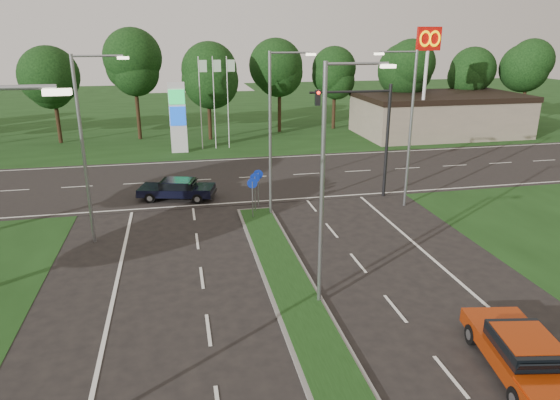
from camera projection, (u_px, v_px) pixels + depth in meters
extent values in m
cube|color=#163411|center=(209.00, 113.00, 64.53)|extent=(160.00, 50.00, 0.02)
cube|color=black|center=(239.00, 178.00, 35.75)|extent=(160.00, 12.00, 0.02)
cube|color=slate|center=(313.00, 333.00, 17.16)|extent=(2.00, 26.00, 0.12)
cube|color=gray|center=(439.00, 115.00, 50.49)|extent=(16.00, 9.00, 4.00)
cylinder|color=gray|center=(322.00, 192.00, 17.76)|extent=(0.16, 0.16, 9.00)
cylinder|color=gray|center=(357.00, 64.00, 16.58)|extent=(2.20, 0.10, 0.10)
cube|color=#FFF2CC|center=(388.00, 66.00, 16.82)|extent=(0.50, 0.22, 0.12)
cylinder|color=gray|center=(270.00, 137.00, 27.05)|extent=(0.16, 0.16, 9.00)
cylinder|color=gray|center=(290.00, 53.00, 25.86)|extent=(2.20, 0.10, 0.10)
cube|color=#FFF2CC|center=(311.00, 54.00, 26.10)|extent=(0.50, 0.22, 0.12)
cube|color=#FFF2CC|center=(57.00, 92.00, 9.46)|extent=(0.50, 0.22, 0.12)
cylinder|color=gray|center=(84.00, 153.00, 23.40)|extent=(0.16, 0.16, 9.00)
cylinder|color=gray|center=(97.00, 56.00, 22.21)|extent=(2.20, 0.10, 0.10)
cube|color=#FFF2CC|center=(123.00, 58.00, 22.46)|extent=(0.50, 0.22, 0.12)
cylinder|color=gray|center=(410.00, 131.00, 28.63)|extent=(0.16, 0.16, 9.00)
cylinder|color=gray|center=(398.00, 52.00, 27.02)|extent=(2.20, 0.10, 0.10)
cube|color=#FFF2CC|center=(379.00, 54.00, 26.84)|extent=(0.50, 0.22, 0.12)
cylinder|color=black|center=(387.00, 142.00, 30.71)|extent=(0.20, 0.20, 7.00)
cylinder|color=black|center=(351.00, 92.00, 29.24)|extent=(5.00, 0.14, 0.14)
cube|color=black|center=(318.00, 98.00, 28.95)|extent=(0.28, 0.28, 0.90)
sphere|color=#FF190C|center=(319.00, 93.00, 28.69)|extent=(0.20, 0.20, 0.20)
cylinder|color=gray|center=(253.00, 201.00, 27.45)|extent=(0.06, 0.06, 2.20)
cylinder|color=#0C26A5|center=(252.00, 183.00, 27.13)|extent=(0.56, 0.04, 0.56)
cylinder|color=gray|center=(255.00, 195.00, 28.44)|extent=(0.06, 0.06, 2.20)
cylinder|color=#0C26A5|center=(255.00, 178.00, 28.12)|extent=(0.56, 0.04, 0.56)
cylinder|color=gray|center=(258.00, 191.00, 29.15)|extent=(0.06, 0.06, 2.20)
cylinder|color=#0C26A5|center=(258.00, 174.00, 28.83)|extent=(0.56, 0.04, 0.56)
cube|color=silver|center=(178.00, 118.00, 42.38)|extent=(1.40, 0.30, 6.00)
cube|color=#0CA53F|center=(177.00, 97.00, 41.64)|extent=(1.30, 0.08, 1.20)
cube|color=#0C3FBF|center=(178.00, 116.00, 42.15)|extent=(1.30, 0.08, 1.60)
cylinder|color=silver|center=(200.00, 104.00, 43.38)|extent=(0.08, 0.08, 8.00)
cube|color=#B2D8B2|center=(203.00, 66.00, 42.43)|extent=(0.70, 0.02, 1.00)
cylinder|color=silver|center=(214.00, 104.00, 43.61)|extent=(0.08, 0.08, 8.00)
cube|color=#B2D8B2|center=(217.00, 66.00, 42.66)|extent=(0.70, 0.02, 1.00)
cylinder|color=silver|center=(228.00, 103.00, 43.84)|extent=(0.08, 0.08, 8.00)
cube|color=#B2D8B2|center=(231.00, 66.00, 42.89)|extent=(0.70, 0.02, 1.00)
cylinder|color=silver|center=(424.00, 90.00, 45.06)|extent=(0.30, 0.30, 10.00)
cube|color=#BF0C07|center=(429.00, 39.00, 43.66)|extent=(2.20, 0.35, 2.00)
torus|color=#FFC600|center=(425.00, 39.00, 43.37)|extent=(1.06, 0.16, 1.06)
torus|color=#FFC600|center=(435.00, 39.00, 43.54)|extent=(1.06, 0.16, 1.06)
cylinder|color=black|center=(218.00, 114.00, 49.90)|extent=(0.36, 0.36, 4.40)
sphere|color=black|center=(216.00, 69.00, 48.54)|extent=(6.00, 6.00, 6.00)
sphere|color=black|center=(219.00, 59.00, 48.09)|extent=(4.80, 4.80, 4.80)
cube|color=#992C08|center=(522.00, 356.00, 15.06)|extent=(2.77, 5.09, 0.49)
cube|color=black|center=(526.00, 344.00, 14.82)|extent=(2.02, 2.38, 0.46)
cube|color=#992C08|center=(528.00, 338.00, 14.74)|extent=(1.85, 1.98, 0.04)
cylinder|color=black|center=(472.00, 335.00, 16.58)|extent=(0.33, 0.71, 0.68)
cylinder|color=black|center=(525.00, 334.00, 16.63)|extent=(0.33, 0.71, 0.68)
cylinder|color=black|center=(516.00, 399.00, 13.65)|extent=(0.33, 0.71, 0.68)
cube|color=black|center=(177.00, 190.00, 31.01)|extent=(4.88, 2.95, 0.47)
cube|color=black|center=(178.00, 184.00, 30.86)|extent=(2.34, 2.04, 0.43)
cube|color=black|center=(178.00, 180.00, 30.80)|extent=(1.96, 1.86, 0.04)
cylinder|color=black|center=(150.00, 198.00, 30.35)|extent=(0.67, 0.36, 0.64)
cylinder|color=black|center=(158.00, 190.00, 31.97)|extent=(0.67, 0.36, 0.64)
cylinder|color=black|center=(197.00, 199.00, 30.21)|extent=(0.67, 0.36, 0.64)
cylinder|color=black|center=(203.00, 190.00, 31.83)|extent=(0.67, 0.36, 0.64)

